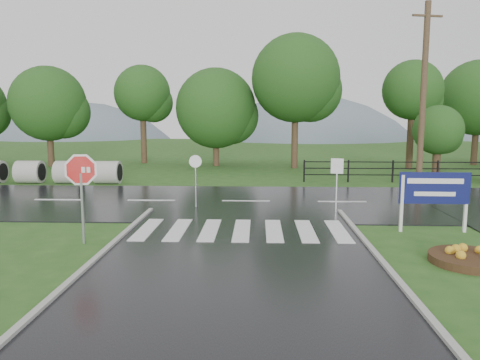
{
  "coord_description": "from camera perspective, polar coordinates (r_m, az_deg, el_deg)",
  "views": [
    {
      "loc": [
        0.49,
        -9.25,
        3.66
      ],
      "look_at": [
        -0.1,
        6.0,
        1.5
      ],
      "focal_mm": 35.0,
      "sensor_mm": 36.0,
      "label": 1
    }
  ],
  "objects": [
    {
      "name": "fence_west",
      "position": [
        26.44,
        18.13,
        1.28
      ],
      "size": [
        9.58,
        0.08,
        1.2
      ],
      "color": "black",
      "rests_on": "ground"
    },
    {
      "name": "flower_bed",
      "position": [
        13.02,
        26.25,
        -8.45
      ],
      "size": [
        1.96,
        1.96,
        0.39
      ],
      "color": "#332111",
      "rests_on": "ground"
    },
    {
      "name": "main_road",
      "position": [
        19.6,
        0.73,
        -2.71
      ],
      "size": [
        90.0,
        8.0,
        0.04
      ],
      "primitive_type": "cube",
      "color": "black",
      "rests_on": "ground"
    },
    {
      "name": "entrance_tree_left",
      "position": [
        28.61,
        23.01,
        5.59
      ],
      "size": [
        2.77,
        2.77,
        4.16
      ],
      "color": "#3D2B1C",
      "rests_on": "ground"
    },
    {
      "name": "ground",
      "position": [
        9.96,
        -0.8,
        -13.5
      ],
      "size": [
        120.0,
        120.0,
        0.0
      ],
      "primitive_type": "plane",
      "color": "#27511B",
      "rests_on": "ground"
    },
    {
      "name": "estate_billboard",
      "position": [
        15.67,
        22.62,
        -1.25
      ],
      "size": [
        2.15,
        0.11,
        1.88
      ],
      "color": "silver",
      "rests_on": "ground"
    },
    {
      "name": "treeline",
      "position": [
        33.46,
        3.07,
        1.76
      ],
      "size": [
        83.2,
        5.2,
        10.0
      ],
      "color": "#1A4315",
      "rests_on": "ground"
    },
    {
      "name": "culvert_pipes",
      "position": [
        27.3,
        -24.25,
        0.91
      ],
      "size": [
        9.7,
        1.2,
        1.2
      ],
      "color": "#9E9B93",
      "rests_on": "ground"
    },
    {
      "name": "crosswalk",
      "position": [
        14.71,
        0.22,
        -6.11
      ],
      "size": [
        6.5,
        2.8,
        0.02
      ],
      "color": "silver",
      "rests_on": "ground"
    },
    {
      "name": "stop_sign",
      "position": [
        13.79,
        -18.8,
        0.27
      ],
      "size": [
        1.18,
        0.31,
        2.72
      ],
      "color": "#939399",
      "rests_on": "ground"
    },
    {
      "name": "hills",
      "position": [
        76.75,
        4.41,
        -6.45
      ],
      "size": [
        102.0,
        48.0,
        48.0
      ],
      "color": "slate",
      "rests_on": "ground"
    },
    {
      "name": "utility_pole_east",
      "position": [
        26.19,
        21.45,
        9.82
      ],
      "size": [
        1.63,
        0.47,
        9.28
      ],
      "color": "#473523",
      "rests_on": "ground"
    },
    {
      "name": "reg_sign_small",
      "position": [
        17.52,
        11.73,
        0.68
      ],
      "size": [
        0.44,
        0.15,
        2.05
      ],
      "color": "#939399",
      "rests_on": "ground"
    },
    {
      "name": "reg_sign_round",
      "position": [
        18.22,
        -5.44,
        0.69
      ],
      "size": [
        0.48,
        0.11,
        2.09
      ],
      "color": "#939399",
      "rests_on": "ground"
    }
  ]
}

